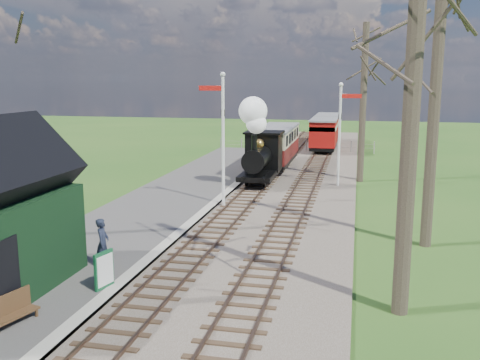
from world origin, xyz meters
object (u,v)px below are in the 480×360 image
Objects in this scene: coach at (276,144)px; red_carriage_b at (328,128)px; sign_board at (104,270)px; semaphore_near at (222,130)px; bench at (10,310)px; red_carriage_a at (324,134)px; locomotive at (260,147)px; semaphore_far at (341,127)px; person at (103,243)px.

coach reaches higher than red_carriage_b.
semaphore_near is at bearing 86.39° from sign_board.
red_carriage_b reaches higher than bench.
red_carriage_a is 3.87× the size of bench.
locomotive is at bearing -97.41° from red_carriage_b.
locomotive reaches higher than sign_board.
semaphore_near is 0.81× the size of coach.
semaphore_far reaches higher than red_carriage_b.
coach reaches higher than sign_board.
coach is 1.49× the size of red_carriage_a.
semaphore_far is 4.56m from locomotive.
bench is (-5.20, -38.67, -0.97)m from red_carriage_b.
bench is at bearing -97.94° from locomotive.
semaphore_far is at bearing -33.16° from person.
sign_board is 0.69× the size of person.
locomotive reaches higher than coach.
semaphore_far is 20.50m from bench.
semaphore_near reaches higher than bench.
red_carriage_b is at bearing 82.59° from locomotive.
person is at bearing 85.02° from bench.
locomotive is 20.27m from red_carriage_b.
sign_board is (-4.04, -30.66, -0.79)m from red_carriage_a.
locomotive is 14.84m from red_carriage_a.
coach reaches higher than bench.
coach is 20.71m from person.
semaphore_near is 5.74m from locomotive.
red_carriage_b is at bearing 83.63° from sign_board.
red_carriage_a reaches higher than bench.
locomotive is at bearing 82.06° from bench.
coach is 22.20m from sign_board.
red_carriage_a is (3.37, 20.10, -2.11)m from semaphore_near.
semaphore_near is at bearing 82.02° from bench.
semaphore_far is at bearing 70.67° from sign_board.
semaphore_far reaches higher than sign_board.
locomotive is 0.93× the size of red_carriage_a.
bench is (-1.17, -2.51, -0.18)m from sign_board.
semaphore_near reaches higher than red_carriage_a.
red_carriage_a is 5.50m from red_carriage_b.
coach is 14.26m from red_carriage_b.
sign_board is at bearing -96.37° from red_carriage_b.
locomotive is at bearing 84.94° from sign_board.
coach is 7.30× the size of sign_board.
bench is (-5.20, -33.17, -0.97)m from red_carriage_a.
semaphore_far is 17.74m from sign_board.
person is (-2.25, -20.58, -0.64)m from coach.
red_carriage_a is (2.61, 14.59, -0.69)m from locomotive.
semaphore_far is (5.14, 6.00, -0.27)m from semaphore_near.
red_carriage_a is (2.60, 8.52, -0.10)m from coach.
bench is (-2.59, -18.58, -1.66)m from locomotive.
sign_board is 2.78m from bench.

